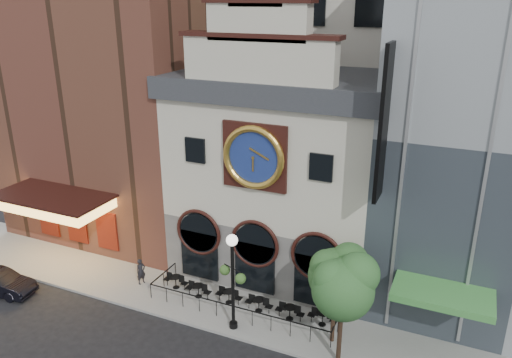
{
  "coord_description": "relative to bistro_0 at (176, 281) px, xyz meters",
  "views": [
    {
      "loc": [
        10.14,
        -18.74,
        16.44
      ],
      "look_at": [
        -0.86,
        6.0,
        6.47
      ],
      "focal_mm": 35.0,
      "sensor_mm": 36.0,
      "label": 1
    }
  ],
  "objects": [
    {
      "name": "cafe_railing",
      "position": [
        4.57,
        -0.18,
        -0.01
      ],
      "size": [
        10.6,
        2.6,
        0.9
      ],
      "primitive_type": null,
      "color": "black",
      "rests_on": "sidewalk"
    },
    {
      "name": "theater_building",
      "position": [
        -8.43,
        7.28,
        11.99
      ],
      "size": [
        14.0,
        15.6,
        25.0
      ],
      "color": "brown",
      "rests_on": "ground"
    },
    {
      "name": "bistro_0",
      "position": [
        0.0,
        0.0,
        0.0
      ],
      "size": [
        1.58,
        0.68,
        0.9
      ],
      "color": "black",
      "rests_on": "sidewalk"
    },
    {
      "name": "clock_building",
      "position": [
        4.57,
        5.15,
        6.07
      ],
      "size": [
        12.6,
        8.78,
        18.65
      ],
      "color": "#605E5B",
      "rests_on": "ground"
    },
    {
      "name": "tree_left",
      "position": [
        10.51,
        -2.24,
        3.7
      ],
      "size": [
        2.95,
        2.84,
        5.68
      ],
      "color": "#382619",
      "rests_on": "sidewalk"
    },
    {
      "name": "bistro_2",
      "position": [
        3.56,
        -0.09,
        0.0
      ],
      "size": [
        1.58,
        0.68,
        0.9
      ],
      "color": "black",
      "rests_on": "sidewalk"
    },
    {
      "name": "bistro_4",
      "position": [
        7.22,
        -0.13,
        0.0
      ],
      "size": [
        1.58,
        0.68,
        0.9
      ],
      "color": "black",
      "rests_on": "sidewalk"
    },
    {
      "name": "pedestrian",
      "position": [
        -2.15,
        -0.42,
        0.34
      ],
      "size": [
        0.57,
        0.69,
        1.61
      ],
      "primitive_type": "imported",
      "rotation": [
        0.0,
        0.0,
        1.21
      ],
      "color": "black",
      "rests_on": "sidewalk"
    },
    {
      "name": "bistro_3",
      "position": [
        5.43,
        -0.14,
        0.0
      ],
      "size": [
        1.58,
        0.68,
        0.9
      ],
      "color": "black",
      "rests_on": "sidewalk"
    },
    {
      "name": "tree_right",
      "position": [
        9.84,
        -0.89,
        3.48
      ],
      "size": [
        2.79,
        2.69,
        5.38
      ],
      "color": "#382619",
      "rests_on": "sidewalk"
    },
    {
      "name": "sidewalk",
      "position": [
        4.57,
        -0.18,
        -0.54
      ],
      "size": [
        44.0,
        5.0,
        0.15
      ],
      "primitive_type": "cube",
      "color": "gray",
      "rests_on": "ground"
    },
    {
      "name": "bistro_5",
      "position": [
        8.97,
        0.1,
        0.0
      ],
      "size": [
        1.58,
        0.68,
        0.9
      ],
      "color": "black",
      "rests_on": "sidewalk"
    },
    {
      "name": "ground",
      "position": [
        4.57,
        -2.68,
        -0.61
      ],
      "size": [
        120.0,
        120.0,
        0.0
      ],
      "primitive_type": "plane",
      "color": "black",
      "rests_on": "ground"
    },
    {
      "name": "lamppost",
      "position": [
        4.79,
        -1.99,
        2.86
      ],
      "size": [
        1.64,
        0.98,
        5.38
      ],
      "rotation": [
        0.0,
        0.0,
        -0.38
      ],
      "color": "black",
      "rests_on": "sidewalk"
    },
    {
      "name": "bistro_1",
      "position": [
        1.69,
        -0.28,
        0.0
      ],
      "size": [
        1.58,
        0.68,
        0.9
      ],
      "color": "black",
      "rests_on": "sidewalk"
    }
  ]
}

